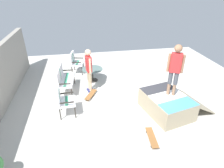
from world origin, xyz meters
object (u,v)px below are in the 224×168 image
object	(u,v)px
patio_bench	(63,77)
skateboard_spare	(152,137)
patio_chair_near_house	(75,61)
skateboard_by_bench	(91,95)
patio_table	(92,72)
person_skater	(175,68)
person_watching	(89,68)
skate_ramp	(167,104)
patio_chair_by_wall	(63,99)

from	to	relation	value
patio_bench	skateboard_spare	xyz separation A→B (m)	(-3.16, -2.52, -0.53)
patio_chair_near_house	skateboard_by_bench	bearing A→B (deg)	-166.63
patio_table	skateboard_spare	bearing A→B (deg)	-161.05
patio_bench	person_skater	xyz separation A→B (m)	(-2.04, -3.51, 1.04)
person_watching	person_skater	distance (m)	3.18
skate_ramp	patio_chair_near_house	bearing A→B (deg)	38.92
patio_table	person_skater	size ratio (longest dim) A/B	0.53
patio_chair_near_house	skateboard_spare	distance (m)	5.29
person_skater	patio_table	bearing A→B (deg)	40.09
skate_ramp	patio_chair_near_house	distance (m)	4.77
person_watching	patio_chair_by_wall	bearing A→B (deg)	145.78
person_skater	skateboard_by_bench	size ratio (longest dim) A/B	2.14
skateboard_by_bench	skateboard_spare	world-z (taller)	same
patio_chair_by_wall	person_watching	world-z (taller)	person_watching
patio_table	skateboard_spare	distance (m)	4.10
patio_chair_by_wall	patio_table	xyz separation A→B (m)	(2.25, -1.13, -0.21)
person_skater	skateboard_spare	world-z (taller)	person_skater
patio_chair_by_wall	skateboard_spare	xyz separation A→B (m)	(-1.61, -2.46, -0.53)
skate_ramp	patio_chair_by_wall	size ratio (longest dim) A/B	2.34
skateboard_spare	skateboard_by_bench	bearing A→B (deg)	30.61
patio_bench	skateboard_by_bench	size ratio (longest dim) A/B	1.61
patio_bench	person_skater	world-z (taller)	person_skater
skate_ramp	skateboard_by_bench	world-z (taller)	skate_ramp
skateboard_by_bench	skateboard_spare	distance (m)	2.97
patio_table	skateboard_spare	world-z (taller)	patio_table
patio_chair_near_house	person_skater	size ratio (longest dim) A/B	0.60
skateboard_by_bench	patio_table	bearing A→B (deg)	-8.07
patio_table	skateboard_by_bench	size ratio (longest dim) A/B	1.13
patio_bench	person_skater	bearing A→B (deg)	-120.23
skateboard_by_bench	person_watching	bearing A→B (deg)	-0.93
patio_bench	patio_chair_near_house	distance (m)	1.75
patio_chair_near_house	person_watching	xyz separation A→B (m)	(-1.84, -0.55, 0.41)
patio_chair_near_house	person_skater	world-z (taller)	person_skater
skateboard_spare	patio_chair_near_house	bearing A→B (deg)	22.99
patio_chair_near_house	skateboard_spare	size ratio (longest dim) A/B	1.25
skate_ramp	skateboard_by_bench	bearing A→B (deg)	59.98
patio_chair_by_wall	skateboard_by_bench	xyz separation A→B (m)	(0.95, -0.94, -0.53)
patio_chair_by_wall	person_skater	xyz separation A→B (m)	(-0.49, -3.44, 1.04)
person_watching	skateboard_spare	world-z (taller)	person_watching
skate_ramp	person_skater	size ratio (longest dim) A/B	1.40
person_watching	skateboard_by_bench	world-z (taller)	person_watching
person_skater	skateboard_by_bench	bearing A→B (deg)	60.09
patio_chair_near_house	patio_table	distance (m)	1.24
patio_table	person_skater	distance (m)	3.80
skateboard_by_bench	skateboard_spare	size ratio (longest dim) A/B	0.98
patio_bench	patio_table	world-z (taller)	patio_bench
skate_ramp	patio_chair_near_house	world-z (taller)	patio_chair_near_house
patio_chair_by_wall	patio_table	world-z (taller)	patio_chair_by_wall
skate_ramp	person_skater	xyz separation A→B (m)	(-0.02, -0.05, 1.33)
patio_chair_by_wall	patio_table	bearing A→B (deg)	-26.60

